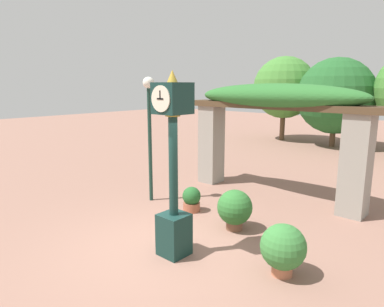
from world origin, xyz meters
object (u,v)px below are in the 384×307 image
at_px(lamp_post, 149,117).
at_px(pedestal_clock, 173,172).
at_px(potted_plant_far_left, 283,248).
at_px(potted_plant_near_left, 192,199).
at_px(potted_plant_near_right, 235,208).

bearing_deg(lamp_post, pedestal_clock, -33.32).
height_order(pedestal_clock, lamp_post, pedestal_clock).
bearing_deg(pedestal_clock, potted_plant_far_left, 21.10).
height_order(potted_plant_near_left, potted_plant_near_right, potted_plant_near_right).
bearing_deg(lamp_post, potted_plant_far_left, -12.97).
xyz_separation_m(pedestal_clock, potted_plant_near_right, (0.18, 1.70, -1.11)).
bearing_deg(potted_plant_far_left, potted_plant_near_right, 149.56).
xyz_separation_m(pedestal_clock, lamp_post, (-2.67, 1.76, 0.72)).
bearing_deg(lamp_post, potted_plant_near_left, 5.14).
distance_m(potted_plant_near_right, lamp_post, 3.39).
distance_m(potted_plant_near_left, potted_plant_near_right, 1.47).
xyz_separation_m(potted_plant_near_right, lamp_post, (-2.85, 0.06, 1.83)).
distance_m(pedestal_clock, potted_plant_far_left, 2.28).
height_order(potted_plant_far_left, lamp_post, lamp_post).
distance_m(potted_plant_near_left, potted_plant_far_left, 3.34).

